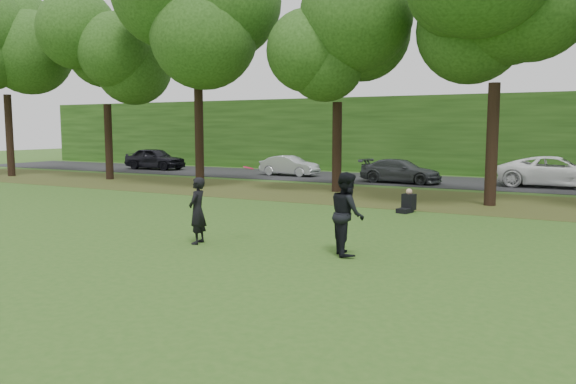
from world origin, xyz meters
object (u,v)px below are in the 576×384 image
(player_right, at_px, (347,214))
(frisbee, at_px, (248,168))
(seated_person, at_px, (408,203))
(player_left, at_px, (197,211))

(player_right, bearing_deg, frisbee, 56.44)
(seated_person, bearing_deg, frisbee, -92.77)
(frisbee, relative_size, seated_person, 0.42)
(player_right, relative_size, seated_person, 2.34)
(frisbee, xyz_separation_m, seated_person, (2.06, 7.22, -1.63))
(player_right, xyz_separation_m, seated_person, (-0.60, 7.19, -0.66))
(seated_person, bearing_deg, player_right, -72.05)
(player_left, height_order, seated_person, player_left)
(frisbee, bearing_deg, player_right, 0.59)
(player_right, height_order, seated_person, player_right)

